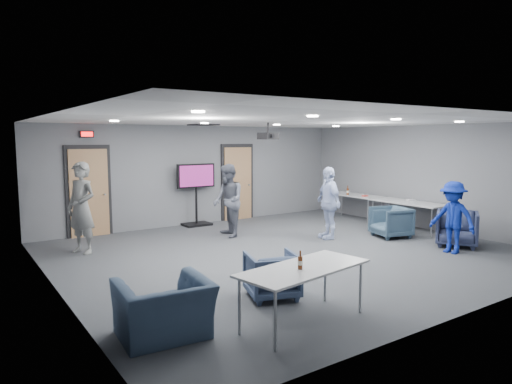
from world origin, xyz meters
TOP-DOWN VIEW (x-y plane):
  - floor at (0.00, 0.00)m, footprint 9.00×9.00m
  - ceiling at (0.00, 0.00)m, footprint 9.00×9.00m
  - wall_back at (0.00, 4.00)m, footprint 9.00×0.02m
  - wall_front at (0.00, -4.00)m, footprint 9.00×0.02m
  - wall_left at (-4.50, 0.00)m, footprint 0.02×8.00m
  - wall_right at (4.50, 0.00)m, footprint 0.02×8.00m
  - door_left at (-3.00, 3.95)m, footprint 1.06×0.17m
  - door_right at (1.20, 3.95)m, footprint 1.06×0.17m
  - exit_sign at (-3.00, 3.93)m, footprint 0.32×0.08m
  - hvac_diffuser at (-0.50, 2.80)m, footprint 0.60×0.60m
  - downlights at (0.00, 0.00)m, footprint 6.18×3.78m
  - person_a at (-3.57, 2.33)m, footprint 0.72×0.82m
  - person_b at (-0.28, 2.01)m, footprint 0.83×0.98m
  - person_c at (1.57, 0.53)m, footprint 0.66×1.07m
  - person_d at (2.70, -1.94)m, footprint 0.60×0.99m
  - chair_right_b at (2.90, -0.22)m, footprint 0.98×0.96m
  - chair_right_c at (3.35, -1.65)m, footprint 1.17×1.16m
  - chair_front_a at (-1.93, -2.00)m, footprint 0.92×0.93m
  - chair_front_b at (-3.79, -2.40)m, footprint 1.12×1.00m
  - table_right_a at (4.00, 2.01)m, footprint 0.72×1.72m
  - table_right_b at (4.00, 0.11)m, footprint 0.82×1.97m
  - table_front_left at (-2.16, -3.00)m, footprint 1.90×1.03m
  - bottle_front at (-2.27, -3.05)m, footprint 0.06×0.06m
  - bottle_right at (3.78, 2.06)m, footprint 0.07×0.07m
  - snack_box at (3.91, 1.52)m, footprint 0.16×0.11m
  - wrapper at (4.18, 0.19)m, footprint 0.23×0.19m
  - tv_stand at (-0.24, 3.75)m, footprint 1.09×0.52m
  - projector at (0.05, 0.84)m, footprint 0.40×0.38m

SIDE VIEW (x-z plane):
  - floor at x=0.00m, z-range 0.00..0.00m
  - chair_front_a at x=-1.93m, z-range 0.00..0.67m
  - chair_front_b at x=-3.79m, z-range 0.00..0.68m
  - chair_right_b at x=2.90m, z-range 0.00..0.73m
  - chair_right_c at x=3.35m, z-range 0.00..0.78m
  - table_right_a at x=4.00m, z-range 0.32..1.05m
  - table_front_left at x=-2.16m, z-range 0.32..1.05m
  - table_right_b at x=4.00m, z-range 0.32..1.05m
  - person_d at x=2.70m, z-range 0.00..1.48m
  - snack_box at x=3.91m, z-range 0.73..0.76m
  - wrapper at x=4.18m, z-range 0.73..0.78m
  - bottle_front at x=-2.27m, z-range 0.70..0.93m
  - bottle_right at x=3.78m, z-range 0.69..0.97m
  - person_c at x=1.57m, z-range 0.00..1.69m
  - person_b at x=-0.28m, z-range 0.00..1.75m
  - person_a at x=-3.57m, z-range 0.00..1.88m
  - tv_stand at x=-0.24m, z-range 0.11..1.79m
  - door_left at x=-3.00m, z-range -0.05..2.19m
  - door_right at x=1.20m, z-range -0.05..2.19m
  - wall_back at x=0.00m, z-range 0.00..2.70m
  - wall_front at x=0.00m, z-range 0.00..2.70m
  - wall_left at x=-4.50m, z-range 0.00..2.70m
  - wall_right at x=4.50m, z-range 0.00..2.70m
  - projector at x=0.05m, z-range 2.22..2.59m
  - exit_sign at x=-3.00m, z-range 2.37..2.53m
  - downlights at x=0.00m, z-range 2.67..2.69m
  - hvac_diffuser at x=-0.50m, z-range 2.67..2.70m
  - ceiling at x=0.00m, z-range 2.70..2.70m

